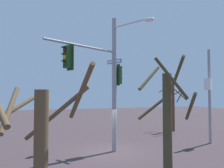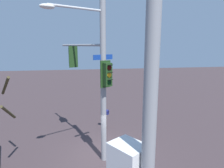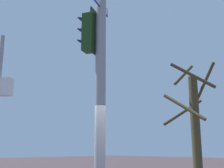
{
  "view_description": "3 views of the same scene",
  "coord_description": "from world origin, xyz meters",
  "px_view_note": "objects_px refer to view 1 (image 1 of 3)",
  "views": [
    {
      "loc": [
        4.74,
        13.06,
        3.42
      ],
      "look_at": [
        -0.16,
        0.17,
        4.02
      ],
      "focal_mm": 37.21,
      "sensor_mm": 36.0,
      "label": 1
    },
    {
      "loc": [
        -9.74,
        1.19,
        5.93
      ],
      "look_at": [
        -0.44,
        -0.37,
        4.08
      ],
      "focal_mm": 31.49,
      "sensor_mm": 36.0,
      "label": 2
    },
    {
      "loc": [
        5.24,
        -5.07,
        1.4
      ],
      "look_at": [
        -0.01,
        0.14,
        3.05
      ],
      "focal_mm": 46.69,
      "sensor_mm": 36.0,
      "label": 3
    }
  ],
  "objects_px": {
    "bare_tree_behind_pole": "(168,119)",
    "bare_tree_across_street": "(173,104)",
    "bare_tree_corner": "(38,164)",
    "mailbox": "(44,135)"
  },
  "relations": [
    {
      "from": "bare_tree_behind_pole",
      "to": "bare_tree_across_street",
      "type": "height_order",
      "value": "bare_tree_behind_pole"
    },
    {
      "from": "mailbox",
      "to": "bare_tree_across_street",
      "type": "distance_m",
      "value": 12.74
    },
    {
      "from": "bare_tree_behind_pole",
      "to": "bare_tree_corner",
      "type": "height_order",
      "value": "bare_tree_behind_pole"
    },
    {
      "from": "mailbox",
      "to": "bare_tree_behind_pole",
      "type": "relative_size",
      "value": 0.29
    },
    {
      "from": "bare_tree_behind_pole",
      "to": "bare_tree_corner",
      "type": "bearing_deg",
      "value": 32.37
    },
    {
      "from": "bare_tree_behind_pole",
      "to": "bare_tree_across_street",
      "type": "distance_m",
      "value": 12.79
    },
    {
      "from": "bare_tree_behind_pole",
      "to": "bare_tree_across_street",
      "type": "bearing_deg",
      "value": -126.56
    },
    {
      "from": "bare_tree_across_street",
      "to": "bare_tree_behind_pole",
      "type": "bearing_deg",
      "value": 53.44
    },
    {
      "from": "mailbox",
      "to": "bare_tree_corner",
      "type": "xyz_separation_m",
      "value": [
        0.82,
        9.05,
        0.99
      ]
    },
    {
      "from": "mailbox",
      "to": "bare_tree_behind_pole",
      "type": "height_order",
      "value": "bare_tree_behind_pole"
    }
  ]
}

